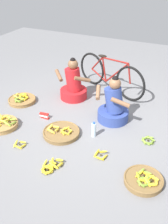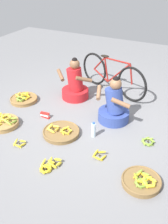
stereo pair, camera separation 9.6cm
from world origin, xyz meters
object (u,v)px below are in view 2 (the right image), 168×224
at_px(banana_basket_back_center, 24,99).
at_px(loose_bananas_mid_right, 100,155).
at_px(loose_bananas_front_left, 148,141).
at_px(bicycle_leaning, 112,75).
at_px(vendor_woman_front, 114,107).
at_px(banana_basket_near_vendor, 142,181).
at_px(packet_carton_stack, 45,115).
at_px(loose_bananas_front_center, 49,166).
at_px(banana_basket_mid_left, 61,132).
at_px(banana_basket_back_left, 3,123).
at_px(loose_bananas_near_bicycle, 19,143).
at_px(water_bottle, 93,130).
at_px(vendor_woman_behind, 75,85).

xyz_separation_m(banana_basket_back_center, loose_bananas_mid_right, (1.95, -0.82, -0.02)).
bearing_deg(loose_bananas_front_left, bicycle_leaning, 129.88).
height_order(vendor_woman_front, bicycle_leaning, vendor_woman_front).
relative_size(banana_basket_near_vendor, packet_carton_stack, 2.73).
bearing_deg(bicycle_leaning, loose_bananas_front_center, -87.94).
xyz_separation_m(bicycle_leaning, banana_basket_back_center, (-1.35, -1.13, -0.31)).
bearing_deg(banana_basket_mid_left, packet_carton_stack, 149.09).
xyz_separation_m(banana_basket_mid_left, loose_bananas_mid_right, (0.76, -0.22, -0.01)).
xyz_separation_m(banana_basket_back_left, loose_bananas_mid_right, (1.73, -0.01, -0.03)).
bearing_deg(bicycle_leaning, banana_basket_back_center, -140.00).
bearing_deg(loose_bananas_mid_right, banana_basket_back_center, 157.14).
bearing_deg(loose_bananas_front_center, loose_bananas_front_left, 46.74).
distance_m(vendor_woman_front, bicycle_leaning, 1.09).
height_order(loose_bananas_near_bicycle, loose_bananas_mid_right, loose_bananas_mid_right).
bearing_deg(loose_bananas_front_left, packet_carton_stack, -177.04).
relative_size(vendor_woman_front, water_bottle, 3.15).
xyz_separation_m(vendor_woman_behind, loose_bananas_front_center, (0.62, -1.88, -0.23)).
relative_size(banana_basket_near_vendor, water_bottle, 1.92).
bearing_deg(vendor_woman_behind, bicycle_leaning, 46.56).
distance_m(bicycle_leaning, loose_bananas_mid_right, 2.07).
bearing_deg(bicycle_leaning, banana_basket_near_vendor, -60.03).
distance_m(loose_bananas_mid_right, packet_carton_stack, 1.36).
bearing_deg(banana_basket_back_center, water_bottle, -14.25).
distance_m(bicycle_leaning, banana_basket_near_vendor, 2.54).
bearing_deg(vendor_woman_front, banana_basket_mid_left, -128.24).
relative_size(vendor_woman_front, loose_bananas_mid_right, 4.28).
bearing_deg(loose_bananas_front_center, banana_basket_mid_left, 108.95).
relative_size(banana_basket_near_vendor, loose_bananas_front_left, 2.19).
relative_size(vendor_woman_behind, bicycle_leaning, 0.51).
bearing_deg(loose_bananas_near_bicycle, loose_bananas_front_left, 27.99).
relative_size(bicycle_leaning, loose_bananas_mid_right, 8.47).
relative_size(banana_basket_mid_left, water_bottle, 2.27).
bearing_deg(loose_bananas_front_center, loose_bananas_mid_right, 43.66).
relative_size(loose_bananas_near_bicycle, loose_bananas_mid_right, 0.93).
bearing_deg(loose_bananas_front_center, vendor_woman_behind, 108.26).
relative_size(vendor_woman_front, loose_bananas_front_center, 2.35).
bearing_deg(vendor_woman_behind, vendor_woman_front, -24.07).
bearing_deg(loose_bananas_mid_right, vendor_woman_front, 100.03).
bearing_deg(banana_basket_near_vendor, bicycle_leaning, 119.97).
bearing_deg(banana_basket_back_left, vendor_woman_front, 31.53).
bearing_deg(vendor_woman_front, banana_basket_back_left, -148.47).
bearing_deg(packet_carton_stack, water_bottle, -7.06).
xyz_separation_m(vendor_woman_front, banana_basket_mid_left, (-0.59, -0.74, -0.22)).
distance_m(banana_basket_back_left, loose_bananas_front_left, 2.33).
bearing_deg(loose_bananas_near_bicycle, loose_bananas_mid_right, 13.86).
xyz_separation_m(loose_bananas_near_bicycle, loose_bananas_front_center, (0.66, -0.20, 0.00)).
height_order(vendor_woman_front, loose_bananas_front_left, vendor_woman_front).
relative_size(loose_bananas_near_bicycle, water_bottle, 0.68).
height_order(vendor_woman_behind, water_bottle, vendor_woman_behind).
bearing_deg(bicycle_leaning, banana_basket_back_left, -120.10).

